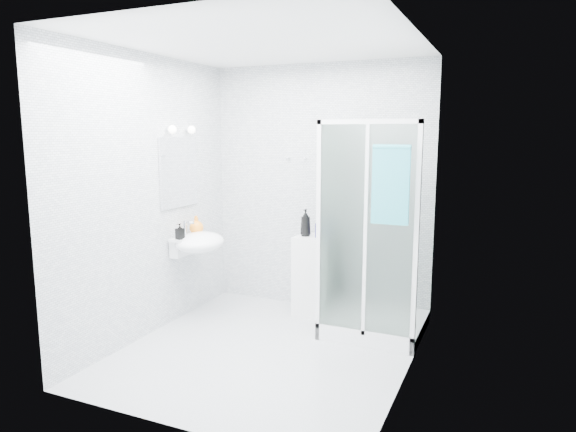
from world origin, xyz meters
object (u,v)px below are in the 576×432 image
at_px(shampoo_bottle_a, 306,223).
at_px(soap_dispenser_orange, 196,225).
at_px(soap_dispenser_black, 180,231).
at_px(hand_towel, 391,183).
at_px(shampoo_bottle_b, 321,227).
at_px(storage_cabinet, 313,276).
at_px(wall_basin, 198,243).
at_px(shower_enclosure, 366,287).

bearing_deg(shampoo_bottle_a, soap_dispenser_orange, -155.83).
distance_m(soap_dispenser_orange, soap_dispenser_black, 0.30).
xyz_separation_m(hand_towel, shampoo_bottle_a, (-1.01, 0.65, -0.50)).
distance_m(shampoo_bottle_b, soap_dispenser_orange, 1.28).
height_order(hand_towel, shampoo_bottle_a, hand_towel).
xyz_separation_m(storage_cabinet, hand_towel, (0.93, -0.67, 1.06)).
distance_m(storage_cabinet, shampoo_bottle_b, 0.53).
distance_m(wall_basin, hand_towel, 2.07).
bearing_deg(soap_dispenser_orange, shampoo_bottle_b, 21.44).
bearing_deg(storage_cabinet, shampoo_bottle_b, -0.30).
height_order(storage_cabinet, shampoo_bottle_b, shampoo_bottle_b).
relative_size(shower_enclosure, storage_cabinet, 2.39).
bearing_deg(soap_dispenser_orange, soap_dispenser_black, -88.23).
bearing_deg(shampoo_bottle_b, wall_basin, -152.45).
bearing_deg(shower_enclosure, soap_dispenser_orange, -173.22).
bearing_deg(shower_enclosure, shampoo_bottle_b, 154.69).
bearing_deg(storage_cabinet, hand_towel, -31.02).
relative_size(wall_basin, shampoo_bottle_b, 2.58).
bearing_deg(wall_basin, shampoo_bottle_b, 27.55).
height_order(wall_basin, soap_dispenser_black, soap_dispenser_black).
xyz_separation_m(wall_basin, storage_cabinet, (1.02, 0.58, -0.38)).
xyz_separation_m(hand_towel, soap_dispenser_black, (-2.02, -0.11, -0.54)).
relative_size(storage_cabinet, soap_dispenser_orange, 4.52).
bearing_deg(wall_basin, hand_towel, -2.50).
height_order(shower_enclosure, storage_cabinet, shower_enclosure).
bearing_deg(shampoo_bottle_b, shampoo_bottle_a, -177.54).
height_order(storage_cabinet, soap_dispenser_black, soap_dispenser_black).
bearing_deg(soap_dispenser_black, shampoo_bottle_b, 33.00).
distance_m(shower_enclosure, soap_dispenser_orange, 1.82).
height_order(shampoo_bottle_a, shampoo_bottle_b, shampoo_bottle_a).
relative_size(shower_enclosure, shampoo_bottle_b, 9.20).
bearing_deg(soap_dispenser_orange, storage_cabinet, 23.19).
bearing_deg(hand_towel, shower_enclosure, 126.24).
distance_m(shower_enclosure, soap_dispenser_black, 1.87).
relative_size(wall_basin, soap_dispenser_orange, 3.03).
bearing_deg(soap_dispenser_black, hand_towel, 2.97).
relative_size(hand_towel, shampoo_bottle_b, 3.02).
bearing_deg(storage_cabinet, shower_enclosure, -18.13).
distance_m(shower_enclosure, wall_basin, 1.72).
height_order(shower_enclosure, soap_dispenser_black, shower_enclosure).
bearing_deg(hand_towel, shampoo_bottle_a, 147.02).
distance_m(shampoo_bottle_a, soap_dispenser_orange, 1.12).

